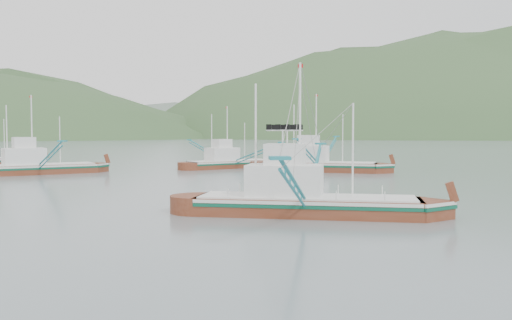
{
  "coord_description": "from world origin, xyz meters",
  "views": [
    {
      "loc": [
        -3.35,
        -36.74,
        5.43
      ],
      "look_at": [
        0.0,
        6.0,
        3.2
      ],
      "focal_mm": 40.0,
      "sensor_mm": 36.0,
      "label": 1
    }
  ],
  "objects": [
    {
      "name": "headland_right",
      "position": [
        240.0,
        430.0,
        0.0
      ],
      "size": [
        684.0,
        432.0,
        306.0
      ],
      "primitive_type": "ellipsoid",
      "color": "#33532B",
      "rests_on": "ground"
    },
    {
      "name": "ground",
      "position": [
        0.0,
        0.0,
        0.0
      ],
      "size": [
        1200.0,
        1200.0,
        0.0
      ],
      "primitive_type": "plane",
      "color": "slate",
      "rests_on": "ground"
    },
    {
      "name": "main_boat",
      "position": [
        2.58,
        -0.86,
        1.97
      ],
      "size": [
        14.8,
        25.44,
        10.49
      ],
      "rotation": [
        0.0,
        0.0,
        -0.26
      ],
      "color": "#622914",
      "rests_on": "ground"
    },
    {
      "name": "bg_boat_far",
      "position": [
        -0.78,
        45.24,
        2.02
      ],
      "size": [
        16.11,
        21.65,
        9.57
      ],
      "rotation": [
        0.0,
        0.0,
        0.55
      ],
      "color": "#622914",
      "rests_on": "ground"
    },
    {
      "name": "bg_boat_right",
      "position": [
        10.77,
        37.32,
        2.19
      ],
      "size": [
        15.44,
        26.13,
        11.01
      ],
      "rotation": [
        0.0,
        0.0,
        -0.38
      ],
      "color": "#622914",
      "rests_on": "ground"
    },
    {
      "name": "bg_boat_left",
      "position": [
        -25.14,
        35.82,
        2.19
      ],
      "size": [
        16.23,
        24.32,
        10.55
      ],
      "rotation": [
        0.0,
        0.0,
        0.49
      ],
      "color": "#622914",
      "rests_on": "ground"
    },
    {
      "name": "ridge_distant",
      "position": [
        30.0,
        560.0,
        0.0
      ],
      "size": [
        960.0,
        400.0,
        240.0
      ],
      "primitive_type": "ellipsoid",
      "color": "slate",
      "rests_on": "ground"
    }
  ]
}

